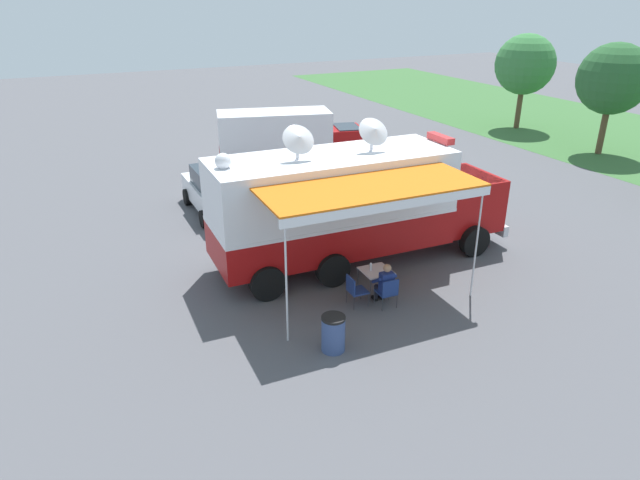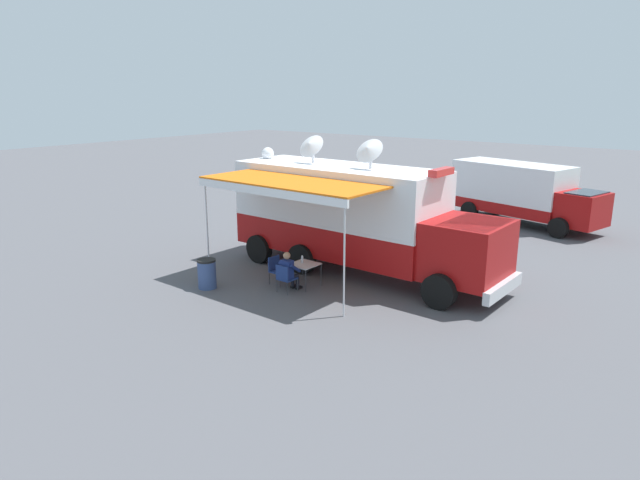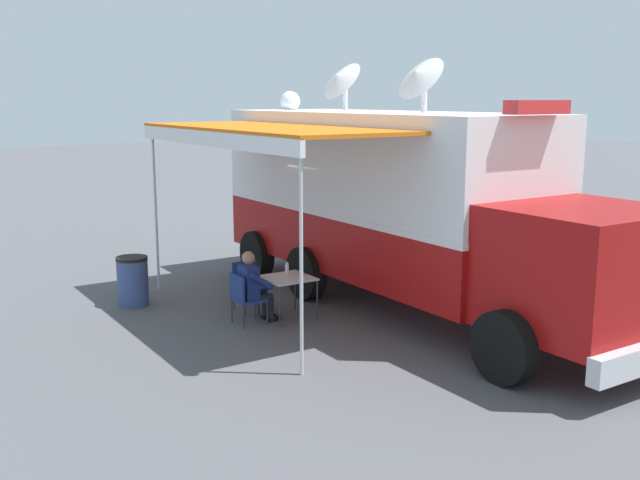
{
  "view_description": "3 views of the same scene",
  "coord_description": "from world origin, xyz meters",
  "px_view_note": "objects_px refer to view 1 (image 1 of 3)",
  "views": [
    {
      "loc": [
        13.97,
        -7.1,
        7.78
      ],
      "look_at": [
        1.12,
        -0.94,
        1.46
      ],
      "focal_mm": 31.48,
      "sensor_mm": 36.0,
      "label": 1
    },
    {
      "loc": [
        15.12,
        10.63,
        5.9
      ],
      "look_at": [
        0.78,
        -0.17,
        1.12
      ],
      "focal_mm": 31.68,
      "sensor_mm": 36.0,
      "label": 2
    },
    {
      "loc": [
        8.64,
        10.6,
        3.74
      ],
      "look_at": [
        0.89,
        -0.62,
        1.09
      ],
      "focal_mm": 40.98,
      "sensor_mm": 36.0,
      "label": 3
    }
  ],
  "objects_px": {
    "folding_chair_at_table": "(388,291)",
    "trash_bin": "(333,333)",
    "water_bottle": "(371,267)",
    "car_behind_truck": "(217,190)",
    "folding_table": "(376,272)",
    "support_truck": "(286,139)",
    "folding_chair_beside_table": "(355,289)",
    "command_truck": "(355,203)",
    "seated_responder": "(385,283)"
  },
  "relations": [
    {
      "from": "folding_table",
      "to": "support_truck",
      "type": "xyz_separation_m",
      "value": [
        -12.57,
        2.5,
        0.71
      ]
    },
    {
      "from": "folding_chair_at_table",
      "to": "folding_chair_beside_table",
      "type": "bearing_deg",
      "value": -123.13
    },
    {
      "from": "folding_chair_beside_table",
      "to": "seated_responder",
      "type": "relative_size",
      "value": 0.7
    },
    {
      "from": "water_bottle",
      "to": "car_behind_truck",
      "type": "bearing_deg",
      "value": -165.91
    },
    {
      "from": "support_truck",
      "to": "car_behind_truck",
      "type": "relative_size",
      "value": 1.69
    },
    {
      "from": "water_bottle",
      "to": "seated_responder",
      "type": "relative_size",
      "value": 0.18
    },
    {
      "from": "water_bottle",
      "to": "folding_chair_at_table",
      "type": "distance_m",
      "value": 0.93
    },
    {
      "from": "folding_chair_beside_table",
      "to": "trash_bin",
      "type": "relative_size",
      "value": 0.96
    },
    {
      "from": "folding_table",
      "to": "water_bottle",
      "type": "distance_m",
      "value": 0.22
    },
    {
      "from": "command_truck",
      "to": "folding_chair_beside_table",
      "type": "xyz_separation_m",
      "value": [
        2.44,
        -1.32,
        -1.43
      ]
    },
    {
      "from": "car_behind_truck",
      "to": "folding_chair_at_table",
      "type": "bearing_deg",
      "value": 12.95
    },
    {
      "from": "water_bottle",
      "to": "folding_chair_beside_table",
      "type": "bearing_deg",
      "value": -61.51
    },
    {
      "from": "folding_table",
      "to": "trash_bin",
      "type": "xyz_separation_m",
      "value": [
        1.9,
        -2.29,
        -0.22
      ]
    },
    {
      "from": "command_truck",
      "to": "trash_bin",
      "type": "relative_size",
      "value": 10.51
    },
    {
      "from": "water_bottle",
      "to": "folding_table",
      "type": "bearing_deg",
      "value": 60.87
    },
    {
      "from": "support_truck",
      "to": "water_bottle",
      "type": "bearing_deg",
      "value": -11.91
    },
    {
      "from": "trash_bin",
      "to": "support_truck",
      "type": "relative_size",
      "value": 0.13
    },
    {
      "from": "folding_chair_at_table",
      "to": "trash_bin",
      "type": "xyz_separation_m",
      "value": [
        1.11,
        -2.19,
        -0.06
      ]
    },
    {
      "from": "trash_bin",
      "to": "car_behind_truck",
      "type": "height_order",
      "value": "car_behind_truck"
    },
    {
      "from": "command_truck",
      "to": "folding_table",
      "type": "bearing_deg",
      "value": -12.4
    },
    {
      "from": "folding_chair_at_table",
      "to": "car_behind_truck",
      "type": "xyz_separation_m",
      "value": [
        -8.91,
        -2.05,
        0.37
      ]
    },
    {
      "from": "seated_responder",
      "to": "car_behind_truck",
      "type": "distance_m",
      "value": 8.97
    },
    {
      "from": "trash_bin",
      "to": "car_behind_truck",
      "type": "distance_m",
      "value": 10.03
    },
    {
      "from": "water_bottle",
      "to": "folding_chair_beside_table",
      "type": "height_order",
      "value": "water_bottle"
    },
    {
      "from": "car_behind_truck",
      "to": "folding_table",
      "type": "bearing_deg",
      "value": 14.86
    },
    {
      "from": "folding_chair_beside_table",
      "to": "trash_bin",
      "type": "height_order",
      "value": "trash_bin"
    },
    {
      "from": "seated_responder",
      "to": "trash_bin",
      "type": "relative_size",
      "value": 1.37
    },
    {
      "from": "folding_chair_beside_table",
      "to": "support_truck",
      "type": "xyz_separation_m",
      "value": [
        -12.88,
        3.35,
        0.87
      ]
    },
    {
      "from": "folding_table",
      "to": "seated_responder",
      "type": "bearing_deg",
      "value": -9.07
    },
    {
      "from": "water_bottle",
      "to": "folding_chair_beside_table",
      "type": "distance_m",
      "value": 0.87
    },
    {
      "from": "folding_table",
      "to": "water_bottle",
      "type": "xyz_separation_m",
      "value": [
        -0.08,
        -0.14,
        0.16
      ]
    },
    {
      "from": "folding_table",
      "to": "car_behind_truck",
      "type": "relative_size",
      "value": 0.2
    },
    {
      "from": "folding_chair_beside_table",
      "to": "command_truck",
      "type": "bearing_deg",
      "value": 151.65
    },
    {
      "from": "folding_chair_beside_table",
      "to": "support_truck",
      "type": "height_order",
      "value": "support_truck"
    },
    {
      "from": "folding_table",
      "to": "folding_chair_at_table",
      "type": "height_order",
      "value": "folding_chair_at_table"
    },
    {
      "from": "folding_chair_beside_table",
      "to": "car_behind_truck",
      "type": "relative_size",
      "value": 0.21
    },
    {
      "from": "folding_table",
      "to": "car_behind_truck",
      "type": "bearing_deg",
      "value": -165.14
    },
    {
      "from": "folding_table",
      "to": "water_bottle",
      "type": "bearing_deg",
      "value": -119.13
    },
    {
      "from": "folding_chair_beside_table",
      "to": "car_behind_truck",
      "type": "distance_m",
      "value": 8.54
    },
    {
      "from": "folding_chair_beside_table",
      "to": "support_truck",
      "type": "bearing_deg",
      "value": 165.42
    },
    {
      "from": "seated_responder",
      "to": "command_truck",
      "type": "bearing_deg",
      "value": 168.33
    },
    {
      "from": "support_truck",
      "to": "command_truck",
      "type": "bearing_deg",
      "value": -11.02
    },
    {
      "from": "command_truck",
      "to": "water_bottle",
      "type": "xyz_separation_m",
      "value": [
        2.05,
        -0.6,
        -1.11
      ]
    },
    {
      "from": "folding_table",
      "to": "trash_bin",
      "type": "height_order",
      "value": "trash_bin"
    },
    {
      "from": "seated_responder",
      "to": "support_truck",
      "type": "relative_size",
      "value": 0.18
    },
    {
      "from": "trash_bin",
      "to": "folding_chair_at_table",
      "type": "bearing_deg",
      "value": 116.77
    },
    {
      "from": "support_truck",
      "to": "car_behind_truck",
      "type": "xyz_separation_m",
      "value": [
        4.46,
        -4.66,
        -0.51
      ]
    },
    {
      "from": "folding_table",
      "to": "car_behind_truck",
      "type": "xyz_separation_m",
      "value": [
        -8.11,
        -2.15,
        0.21
      ]
    },
    {
      "from": "command_truck",
      "to": "car_behind_truck",
      "type": "bearing_deg",
      "value": -156.34
    },
    {
      "from": "water_bottle",
      "to": "seated_responder",
      "type": "bearing_deg",
      "value": 3.13
    }
  ]
}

